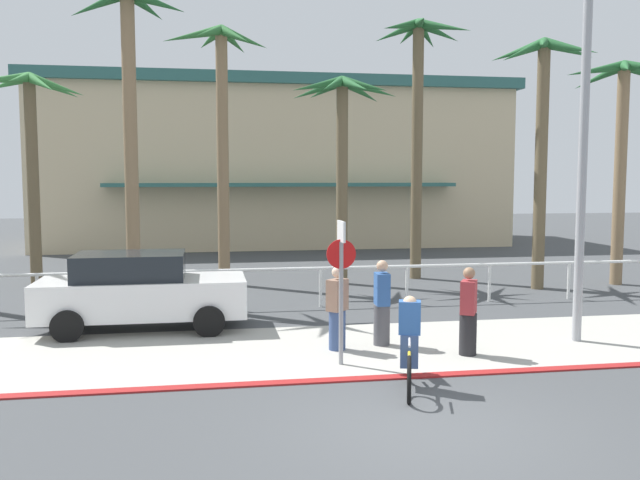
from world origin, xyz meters
TOP-DOWN VIEW (x-y plane):
  - ground_plane at (0.00, 10.00)m, footprint 80.00×80.00m
  - sidewalk_strip at (0.00, 4.20)m, footprint 44.00×4.00m
  - curb_paint at (0.00, 2.20)m, footprint 44.00×0.24m
  - building_backdrop at (0.56, 26.20)m, footprint 22.82×9.82m
  - rail_fence at (0.00, 8.50)m, footprint 23.03×0.08m
  - stop_sign_bike_lane at (-0.55, 3.10)m, footprint 0.52×0.56m
  - streetlight_curb at (4.50, 3.77)m, footprint 0.24×2.54m
  - palm_tree_1 at (-8.13, 13.73)m, footprint 3.39×2.90m
  - palm_tree_2 at (-4.79, 10.06)m, footprint 3.16×3.17m
  - palm_tree_3 at (-2.36, 12.63)m, footprint 3.21×2.82m
  - palm_tree_4 at (1.31, 12.17)m, footprint 3.44×3.72m
  - palm_tree_5 at (3.93, 12.80)m, footprint 2.82×3.18m
  - palm_tree_6 at (6.91, 10.29)m, footprint 2.92×3.27m
  - palm_tree_7 at (9.70, 10.61)m, footprint 3.73×3.26m
  - car_white_1 at (-4.30, 6.54)m, footprint 4.40×2.02m
  - cyclist_yellow_0 at (0.24, 1.61)m, footprint 0.59×1.76m
  - pedestrian_0 at (0.52, 4.32)m, footprint 0.34×0.42m
  - pedestrian_1 at (-0.42, 4.11)m, footprint 0.47×0.47m
  - pedestrian_2 at (1.91, 3.33)m, footprint 0.44×0.48m

SIDE VIEW (x-z plane):
  - ground_plane at x=0.00m, z-range 0.00..0.00m
  - sidewalk_strip at x=0.00m, z-range 0.00..0.02m
  - curb_paint at x=0.00m, z-range 0.00..0.03m
  - cyclist_yellow_0 at x=0.24m, z-range -0.06..1.44m
  - pedestrian_1 at x=-0.42m, z-range -0.07..1.56m
  - pedestrian_2 at x=1.91m, z-range -0.06..1.60m
  - pedestrian_0 at x=0.52m, z-range -0.06..1.64m
  - rail_fence at x=0.00m, z-range 0.32..1.36m
  - car_white_1 at x=-4.30m, z-range 0.03..1.72m
  - stop_sign_bike_lane at x=-0.55m, z-range 0.40..2.96m
  - building_backdrop at x=0.56m, z-range 0.02..8.01m
  - streetlight_curb at x=4.50m, z-range 0.53..8.03m
  - palm_tree_1 at x=-8.13m, z-range 1.66..8.18m
  - palm_tree_4 at x=1.31m, z-range 1.86..8.27m
  - palm_tree_7 at x=9.70m, z-range 1.68..8.53m
  - palm_tree_6 at x=6.91m, z-range 1.67..9.03m
  - palm_tree_3 at x=-2.36m, z-range 1.69..9.59m
  - palm_tree_2 at x=-4.79m, z-range 1.91..10.12m
  - palm_tree_5 at x=3.93m, z-range 1.93..10.31m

